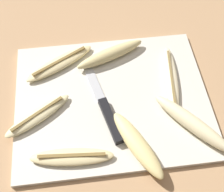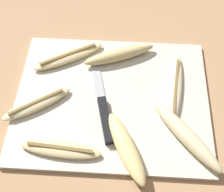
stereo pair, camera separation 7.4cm
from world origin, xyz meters
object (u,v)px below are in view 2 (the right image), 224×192
object	(u,v)px
banana_soft_right	(37,104)
banana_spotted_left	(119,54)
banana_ripe_center	(60,149)
banana_bright_far	(175,88)
banana_cream_curved	(187,136)
banana_mellow_near	(68,56)
banana_golden_short	(126,148)
knife	(104,113)

from	to	relation	value
banana_soft_right	banana_spotted_left	world-z (taller)	banana_spotted_left
banana_spotted_left	banana_ripe_center	size ratio (longest dim) A/B	1.04
banana_bright_far	banana_cream_curved	bearing A→B (deg)	-82.85
banana_bright_far	banana_mellow_near	bearing A→B (deg)	163.04
banana_golden_short	banana_cream_curved	size ratio (longest dim) A/B	0.99
banana_bright_far	banana_spotted_left	size ratio (longest dim) A/B	1.11
knife	banana_spotted_left	world-z (taller)	banana_spotted_left
knife	banana_spotted_left	distance (m)	0.17
banana_bright_far	banana_soft_right	distance (m)	0.33
banana_ripe_center	banana_spotted_left	bearing A→B (deg)	66.83
banana_mellow_near	banana_ripe_center	world-z (taller)	banana_mellow_near
knife	banana_cream_curved	bearing A→B (deg)	-29.41
banana_cream_curved	banana_soft_right	world-z (taller)	banana_cream_curved
banana_cream_curved	banana_soft_right	bearing A→B (deg)	169.01
banana_golden_short	banana_cream_curved	xyz separation A→B (m)	(0.13, 0.04, 0.00)
banana_mellow_near	banana_soft_right	xyz separation A→B (m)	(-0.05, -0.15, 0.00)
banana_soft_right	banana_ripe_center	xyz separation A→B (m)	(0.07, -0.11, -0.00)
banana_mellow_near	banana_ripe_center	bearing A→B (deg)	-86.18
banana_mellow_near	banana_spotted_left	distance (m)	0.13
banana_golden_short	banana_mellow_near	bearing A→B (deg)	122.30
banana_cream_curved	banana_golden_short	bearing A→B (deg)	-164.95
knife	banana_golden_short	size ratio (longest dim) A/B	1.33
banana_mellow_near	banana_golden_short	bearing A→B (deg)	-57.70
banana_bright_far	banana_golden_short	distance (m)	0.20
banana_spotted_left	banana_golden_short	bearing A→B (deg)	-84.16
banana_cream_curved	banana_soft_right	distance (m)	0.35
knife	banana_golden_short	world-z (taller)	banana_golden_short
banana_cream_curved	knife	bearing A→B (deg)	164.05
banana_cream_curved	banana_soft_right	xyz separation A→B (m)	(-0.34, 0.07, -0.01)
knife	banana_soft_right	bearing A→B (deg)	161.49
banana_bright_far	banana_ripe_center	distance (m)	0.31
banana_soft_right	banana_ripe_center	distance (m)	0.13
banana_mellow_near	banana_spotted_left	size ratio (longest dim) A/B	0.99
knife	banana_cream_curved	distance (m)	0.19
knife	banana_soft_right	xyz separation A→B (m)	(-0.16, 0.01, 0.00)
knife	banana_spotted_left	bearing A→B (deg)	67.54
knife	banana_ripe_center	xyz separation A→B (m)	(-0.09, -0.10, 0.00)
banana_golden_short	banana_ripe_center	size ratio (longest dim) A/B	0.99
knife	banana_mellow_near	xyz separation A→B (m)	(-0.10, 0.16, 0.00)
banana_bright_far	banana_ripe_center	size ratio (longest dim) A/B	1.15
banana_bright_far	banana_spotted_left	world-z (taller)	banana_spotted_left
knife	banana_bright_far	xyz separation A→B (m)	(0.17, 0.08, 0.00)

